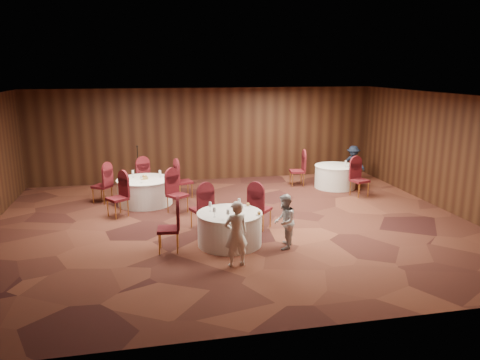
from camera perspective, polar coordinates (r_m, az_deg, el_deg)
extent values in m
plane|color=black|center=(11.92, -0.75, -5.42)|extent=(12.00, 12.00, 0.00)
plane|color=silver|center=(11.29, -0.80, 10.13)|extent=(12.00, 12.00, 0.00)
plane|color=black|center=(16.36, -4.16, 5.55)|extent=(12.00, 0.00, 12.00)
plane|color=black|center=(6.82, 7.39, -6.07)|extent=(12.00, 0.00, 12.00)
plane|color=black|center=(13.93, 24.27, 2.96)|extent=(0.00, 10.00, 10.00)
cylinder|color=silver|center=(10.51, -1.27, -5.98)|extent=(1.43, 1.43, 0.72)
cylinder|color=silver|center=(10.40, -1.28, -4.09)|extent=(1.46, 1.46, 0.03)
cylinder|color=silver|center=(13.84, -11.51, -1.42)|extent=(1.56, 1.56, 0.72)
cylinder|color=silver|center=(13.75, -11.58, 0.05)|extent=(1.59, 1.59, 0.03)
cylinder|color=silver|center=(15.74, 11.53, 0.39)|extent=(1.33, 1.33, 0.72)
cylinder|color=silver|center=(15.66, 11.59, 1.69)|extent=(1.36, 1.36, 0.03)
cylinder|color=silver|center=(9.95, -1.47, -4.80)|extent=(0.06, 0.06, 0.01)
cylinder|color=silver|center=(9.93, -1.47, -4.48)|extent=(0.01, 0.01, 0.11)
cone|color=silver|center=(9.90, -1.47, -3.90)|extent=(0.08, 0.08, 0.10)
cylinder|color=silver|center=(10.11, -3.13, -4.51)|extent=(0.06, 0.06, 0.01)
cylinder|color=silver|center=(10.10, -3.13, -4.20)|extent=(0.01, 0.01, 0.11)
cone|color=silver|center=(10.06, -3.14, -3.63)|extent=(0.08, 0.08, 0.10)
cylinder|color=silver|center=(10.52, -3.65, -3.80)|extent=(0.06, 0.06, 0.01)
cylinder|color=silver|center=(10.50, -3.65, -3.49)|extent=(0.01, 0.01, 0.11)
cone|color=silver|center=(10.47, -3.66, -2.94)|extent=(0.08, 0.08, 0.10)
cylinder|color=silver|center=(10.76, -0.10, -3.37)|extent=(0.06, 0.06, 0.01)
cylinder|color=silver|center=(10.74, -0.10, -3.07)|extent=(0.01, 0.01, 0.11)
cone|color=silver|center=(10.71, -0.10, -2.53)|extent=(0.08, 0.08, 0.10)
cylinder|color=white|center=(9.88, -0.88, -4.91)|extent=(0.15, 0.15, 0.01)
sphere|color=#9E6B33|center=(9.87, -0.88, -4.68)|extent=(0.08, 0.08, 0.08)
cylinder|color=white|center=(10.23, 2.34, -4.27)|extent=(0.15, 0.15, 0.01)
sphere|color=#9E6B33|center=(10.22, 2.35, -4.05)|extent=(0.08, 0.08, 0.08)
cylinder|color=white|center=(10.87, 0.97, -3.18)|extent=(0.15, 0.15, 0.01)
sphere|color=#9E6B33|center=(10.85, 0.97, -2.97)|extent=(0.08, 0.08, 0.08)
cylinder|color=silver|center=(13.88, -9.71, 0.33)|extent=(0.06, 0.06, 0.01)
cylinder|color=silver|center=(13.87, -9.72, 0.56)|extent=(0.01, 0.01, 0.11)
cone|color=silver|center=(13.84, -9.73, 0.99)|extent=(0.08, 0.08, 0.10)
cylinder|color=silver|center=(14.04, -12.89, 0.33)|extent=(0.06, 0.06, 0.01)
cylinder|color=silver|center=(14.02, -12.91, 0.56)|extent=(0.01, 0.01, 0.11)
cone|color=silver|center=(14.00, -12.93, 0.98)|extent=(0.08, 0.08, 0.10)
cylinder|color=silver|center=(13.33, -11.92, -0.32)|extent=(0.06, 0.06, 0.01)
cylinder|color=silver|center=(13.31, -11.93, -0.08)|extent=(0.01, 0.01, 0.11)
cone|color=silver|center=(13.29, -11.96, 0.36)|extent=(0.08, 0.08, 0.10)
cylinder|color=brown|center=(13.74, -11.59, 0.23)|extent=(0.22, 0.22, 0.06)
sphere|color=#9E6B33|center=(13.75, -11.73, 0.49)|extent=(0.07, 0.07, 0.07)
sphere|color=#9E6B33|center=(13.71, -11.43, 0.46)|extent=(0.07, 0.07, 0.07)
cylinder|color=silver|center=(15.49, 12.75, 1.57)|extent=(0.06, 0.06, 0.01)
cylinder|color=silver|center=(15.48, 12.76, 1.78)|extent=(0.01, 0.01, 0.11)
cone|color=silver|center=(15.46, 12.78, 2.16)|extent=(0.08, 0.08, 0.10)
cylinder|color=black|center=(15.08, -12.15, -1.59)|extent=(0.24, 0.24, 0.02)
cylinder|color=black|center=(14.90, -12.30, 1.27)|extent=(0.02, 0.02, 1.52)
cylinder|color=black|center=(14.82, -12.44, 4.06)|extent=(0.04, 0.12, 0.04)
imported|color=white|center=(9.30, -0.48, -6.59)|extent=(0.54, 0.41, 1.35)
imported|color=silver|center=(10.26, 5.43, -5.07)|extent=(0.66, 0.73, 1.21)
imported|color=#151D30|center=(16.70, 13.61, 1.97)|extent=(0.93, 0.82, 1.25)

